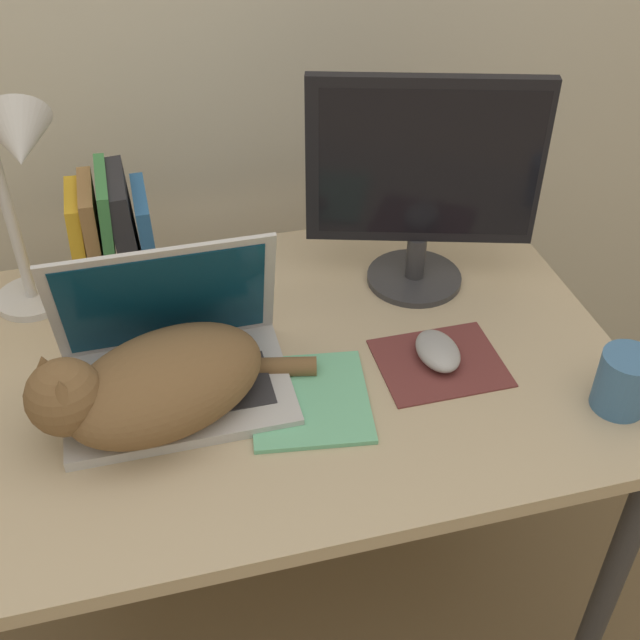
{
  "coord_description": "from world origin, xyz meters",
  "views": [
    {
      "loc": [
        -0.19,
        -0.61,
        1.61
      ],
      "look_at": [
        0.05,
        0.34,
        0.82
      ],
      "focal_mm": 45.0,
      "sensor_mm": 36.0,
      "label": 1
    }
  ],
  "objects_px": {
    "computer_mouse": "(438,351)",
    "book_row": "(113,238)",
    "desk_lamp": "(21,177)",
    "laptop": "(174,363)",
    "external_monitor": "(423,180)",
    "mug": "(626,381)",
    "notepad": "(310,399)",
    "cat": "(153,385)"
  },
  "relations": [
    {
      "from": "computer_mouse",
      "to": "notepad",
      "type": "xyz_separation_m",
      "value": [
        -0.23,
        -0.04,
        -0.02
      ]
    },
    {
      "from": "external_monitor",
      "to": "mug",
      "type": "bearing_deg",
      "value": -63.3
    },
    {
      "from": "desk_lamp",
      "to": "mug",
      "type": "distance_m",
      "value": 1.0
    },
    {
      "from": "computer_mouse",
      "to": "notepad",
      "type": "relative_size",
      "value": 0.46
    },
    {
      "from": "external_monitor",
      "to": "mug",
      "type": "relative_size",
      "value": 3.16
    },
    {
      "from": "external_monitor",
      "to": "computer_mouse",
      "type": "bearing_deg",
      "value": -100.04
    },
    {
      "from": "cat",
      "to": "desk_lamp",
      "type": "bearing_deg",
      "value": 115.34
    },
    {
      "from": "cat",
      "to": "mug",
      "type": "distance_m",
      "value": 0.72
    },
    {
      "from": "computer_mouse",
      "to": "mug",
      "type": "xyz_separation_m",
      "value": [
        0.24,
        -0.17,
        0.03
      ]
    },
    {
      "from": "desk_lamp",
      "to": "notepad",
      "type": "bearing_deg",
      "value": -41.85
    },
    {
      "from": "external_monitor",
      "to": "mug",
      "type": "distance_m",
      "value": 0.47
    },
    {
      "from": "computer_mouse",
      "to": "notepad",
      "type": "distance_m",
      "value": 0.23
    },
    {
      "from": "laptop",
      "to": "external_monitor",
      "type": "distance_m",
      "value": 0.52
    },
    {
      "from": "computer_mouse",
      "to": "mug",
      "type": "bearing_deg",
      "value": -35.67
    },
    {
      "from": "cat",
      "to": "notepad",
      "type": "height_order",
      "value": "cat"
    },
    {
      "from": "external_monitor",
      "to": "computer_mouse",
      "type": "height_order",
      "value": "external_monitor"
    },
    {
      "from": "desk_lamp",
      "to": "mug",
      "type": "height_order",
      "value": "desk_lamp"
    },
    {
      "from": "computer_mouse",
      "to": "notepad",
      "type": "bearing_deg",
      "value": -169.49
    },
    {
      "from": "laptop",
      "to": "mug",
      "type": "xyz_separation_m",
      "value": [
        0.66,
        -0.22,
        0.0
      ]
    },
    {
      "from": "laptop",
      "to": "notepad",
      "type": "bearing_deg",
      "value": -24.35
    },
    {
      "from": "external_monitor",
      "to": "cat",
      "type": "bearing_deg",
      "value": -154.09
    },
    {
      "from": "book_row",
      "to": "laptop",
      "type": "bearing_deg",
      "value": -76.58
    },
    {
      "from": "mug",
      "to": "desk_lamp",
      "type": "bearing_deg",
      "value": 150.89
    },
    {
      "from": "laptop",
      "to": "desk_lamp",
      "type": "xyz_separation_m",
      "value": [
        -0.19,
        0.26,
        0.22
      ]
    },
    {
      "from": "laptop",
      "to": "mug",
      "type": "bearing_deg",
      "value": -18.11
    },
    {
      "from": "computer_mouse",
      "to": "book_row",
      "type": "relative_size",
      "value": 0.45
    },
    {
      "from": "computer_mouse",
      "to": "desk_lamp",
      "type": "bearing_deg",
      "value": 153.66
    },
    {
      "from": "external_monitor",
      "to": "book_row",
      "type": "distance_m",
      "value": 0.56
    },
    {
      "from": "laptop",
      "to": "cat",
      "type": "height_order",
      "value": "laptop"
    },
    {
      "from": "laptop",
      "to": "mug",
      "type": "height_order",
      "value": "laptop"
    },
    {
      "from": "laptop",
      "to": "notepad",
      "type": "distance_m",
      "value": 0.22
    },
    {
      "from": "book_row",
      "to": "desk_lamp",
      "type": "bearing_deg",
      "value": -165.88
    },
    {
      "from": "notepad",
      "to": "cat",
      "type": "bearing_deg",
      "value": 174.78
    },
    {
      "from": "mug",
      "to": "book_row",
      "type": "bearing_deg",
      "value": 145.32
    },
    {
      "from": "book_row",
      "to": "notepad",
      "type": "xyz_separation_m",
      "value": [
        0.27,
        -0.38,
        -0.11
      ]
    },
    {
      "from": "cat",
      "to": "book_row",
      "type": "bearing_deg",
      "value": 95.16
    },
    {
      "from": "computer_mouse",
      "to": "mug",
      "type": "height_order",
      "value": "mug"
    },
    {
      "from": "desk_lamp",
      "to": "computer_mouse",
      "type": "bearing_deg",
      "value": -26.34
    },
    {
      "from": "computer_mouse",
      "to": "book_row",
      "type": "distance_m",
      "value": 0.61
    },
    {
      "from": "external_monitor",
      "to": "laptop",
      "type": "bearing_deg",
      "value": -159.27
    },
    {
      "from": "cat",
      "to": "computer_mouse",
      "type": "bearing_deg",
      "value": 2.61
    },
    {
      "from": "laptop",
      "to": "notepad",
      "type": "height_order",
      "value": "laptop"
    }
  ]
}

